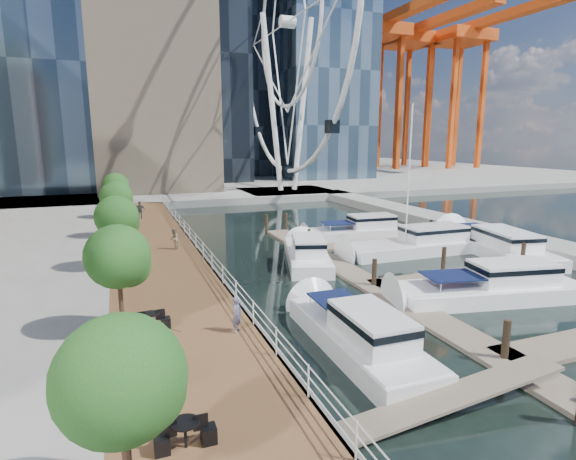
% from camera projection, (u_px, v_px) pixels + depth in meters
% --- Properties ---
extents(ground, '(520.00, 520.00, 0.00)m').
position_uv_depth(ground, '(412.00, 353.00, 19.04)').
color(ground, black).
rests_on(ground, ground).
extents(boardwalk, '(6.00, 60.00, 1.00)m').
position_uv_depth(boardwalk, '(160.00, 269.00, 29.56)').
color(boardwalk, brown).
rests_on(boardwalk, ground).
extents(seawall, '(0.25, 60.00, 1.00)m').
position_uv_depth(seawall, '(205.00, 265.00, 30.60)').
color(seawall, '#595954').
rests_on(seawall, ground).
extents(land_far, '(200.00, 114.00, 1.00)m').
position_uv_depth(land_far, '(165.00, 174.00, 112.44)').
color(land_far, gray).
rests_on(land_far, ground).
extents(breakwater, '(4.00, 60.00, 1.00)m').
position_uv_depth(breakwater, '(459.00, 226.00, 44.22)').
color(breakwater, gray).
rests_on(breakwater, ground).
extents(pier, '(14.00, 12.00, 1.00)m').
position_uv_depth(pier, '(288.00, 193.00, 71.47)').
color(pier, gray).
rests_on(pier, ground).
extents(railing, '(0.10, 60.00, 1.05)m').
position_uv_depth(railing, '(203.00, 250.00, 30.37)').
color(railing, white).
rests_on(railing, boardwalk).
extents(floating_docks, '(16.00, 34.00, 2.60)m').
position_uv_depth(floating_docks, '(421.00, 264.00, 30.86)').
color(floating_docks, '#6D6051').
rests_on(floating_docks, ground).
extents(ferris_wheel, '(5.80, 45.60, 47.80)m').
position_uv_depth(ferris_wheel, '(288.00, 22.00, 66.45)').
color(ferris_wheel, white).
rests_on(ferris_wheel, ground).
extents(port_cranes, '(40.00, 52.00, 38.00)m').
position_uv_depth(port_cranes, '(411.00, 99.00, 126.29)').
color(port_cranes, '#D84C14').
rests_on(port_cranes, ground).
extents(street_trees, '(2.60, 42.60, 4.60)m').
position_uv_depth(street_trees, '(117.00, 217.00, 27.06)').
color(street_trees, '#3F2B1C').
rests_on(street_trees, ground).
extents(cafe_tables, '(2.50, 13.70, 0.74)m').
position_uv_depth(cafe_tables, '(162.00, 397.00, 13.32)').
color(cafe_tables, black).
rests_on(cafe_tables, ground).
extents(yacht_foreground, '(12.07, 5.27, 2.15)m').
position_uv_depth(yacht_foreground, '(490.00, 300.00, 25.34)').
color(yacht_foreground, white).
rests_on(yacht_foreground, ground).
extents(pedestrian_near, '(0.64, 0.65, 1.52)m').
position_uv_depth(pedestrian_near, '(237.00, 314.00, 18.60)').
color(pedestrian_near, '#50526B').
rests_on(pedestrian_near, boardwalk).
extents(pedestrian_mid, '(0.79, 0.90, 1.57)m').
position_uv_depth(pedestrian_mid, '(174.00, 239.00, 32.67)').
color(pedestrian_mid, gray).
rests_on(pedestrian_mid, boardwalk).
extents(pedestrian_far, '(1.11, 0.61, 1.79)m').
position_uv_depth(pedestrian_far, '(140.00, 210.00, 45.30)').
color(pedestrian_far, '#30373C').
rests_on(pedestrian_far, boardwalk).
extents(moored_yachts, '(23.21, 33.15, 11.50)m').
position_uv_depth(moored_yachts, '(420.00, 260.00, 33.78)').
color(moored_yachts, white).
rests_on(moored_yachts, ground).
extents(cafe_seating, '(5.13, 10.95, 2.60)m').
position_uv_depth(cafe_seating, '(165.00, 415.00, 11.00)').
color(cafe_seating, black).
rests_on(cafe_seating, ground).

